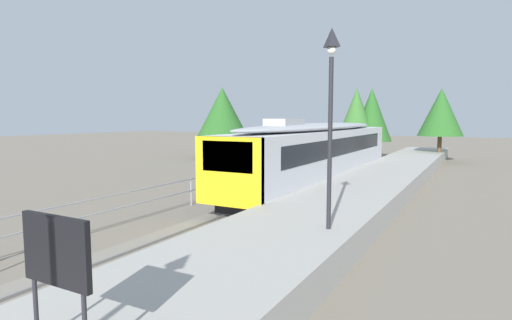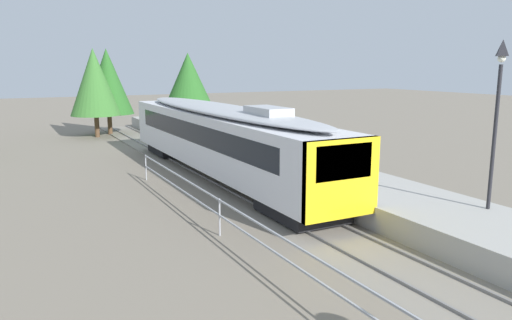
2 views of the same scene
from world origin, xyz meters
name	(u,v)px [view 1 (image 1 of 2)]	position (x,y,z in m)	size (l,w,h in m)	color
ground_plane	(210,202)	(-3.00, 22.00, 0.00)	(160.00, 160.00, 0.00)	slate
track_rails	(267,208)	(0.00, 22.00, 0.03)	(3.20, 60.00, 0.14)	gray
commuter_train	(320,149)	(0.00, 28.55, 2.15)	(2.82, 19.62, 3.74)	silver
station_platform	(340,206)	(3.25, 22.00, 0.45)	(3.90, 60.00, 0.90)	#A8A59E
platform_lamp_mid_platform	(331,91)	(4.44, 17.02, 4.62)	(0.34, 0.34, 5.35)	#232328
platform_notice_board	(56,256)	(3.37, 9.63, 2.19)	(1.20, 0.08, 1.80)	#232328
tree_behind_carpark	(441,112)	(4.81, 46.26, 4.44)	(3.83, 3.83, 6.56)	brown
tree_behind_station_far	(222,114)	(-14.58, 40.77, 4.30)	(5.50, 5.50, 6.94)	brown
tree_distant_left	(356,115)	(-2.74, 46.42, 4.26)	(3.80, 3.80, 6.83)	brown
tree_distant_centre	(372,115)	(-1.53, 47.54, 4.25)	(3.93, 3.93, 6.85)	brown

